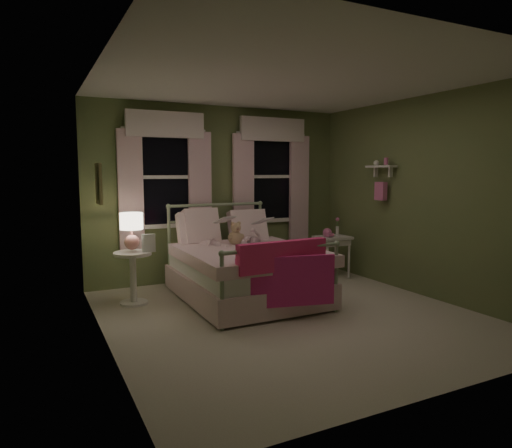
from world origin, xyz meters
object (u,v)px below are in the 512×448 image
bed (244,270)px  nightstand_right (333,243)px  nightstand_left (133,271)px  table_lamp (132,227)px  child_left (211,222)px  teddy_bear (235,235)px  child_right (249,222)px

bed → nightstand_right: (1.68, 0.42, 0.17)m
nightstand_left → nightstand_right: 3.01m
table_lamp → child_left: bearing=2.8°
bed → child_left: 0.77m
teddy_bear → child_right: bearing=29.5°
table_lamp → nightstand_right: (3.01, 0.04, -0.40)m
table_lamp → nightstand_right: size_ratio=0.71×
nightstand_right → bed: bearing=-166.0°
bed → child_right: bearing=56.6°
bed → teddy_bear: (0.01, 0.27, 0.42)m
nightstand_left → nightstand_right: same height
teddy_bear → nightstand_left: size_ratio=0.49×
bed → table_lamp: 1.50m
child_right → teddy_bear: child_right is taller
teddy_bear → table_lamp: bearing=175.4°
nightstand_left → bed: bearing=-16.0°
table_lamp → nightstand_right: 3.04m
teddy_bear → table_lamp: 1.34m
bed → table_lamp: (-1.32, 0.38, 0.58)m
child_right → nightstand_left: child_right is taller
teddy_bear → bed: bearing=-91.2°
child_left → child_right: 0.56m
table_lamp → child_right: bearing=1.8°
child_right → child_left: bearing=16.4°
child_left → teddy_bear: size_ratio=2.45×
child_left → nightstand_left: 1.18m
bed → child_left: bearing=122.4°
child_left → nightstand_right: 2.00m
bed → table_lamp: bearing=164.0°
nightstand_right → teddy_bear: bearing=-175.1°
bed → teddy_bear: 0.50m
child_left → nightstand_right: bearing=167.3°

